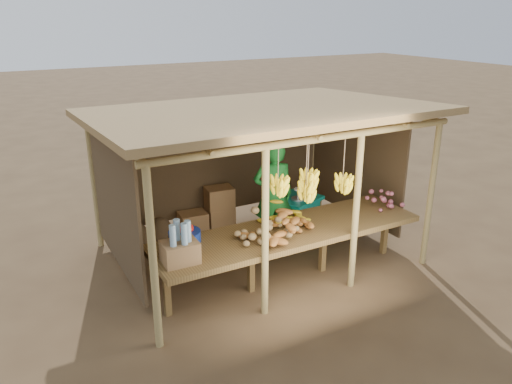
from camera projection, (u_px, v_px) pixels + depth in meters
ground at (256, 254)px, 7.96m from camera, size 60.00×60.00×0.00m
stall_structure at (254, 136)px, 7.35m from camera, size 4.70×3.50×2.43m
counter at (289, 233)px, 6.93m from camera, size 3.90×1.05×0.80m
potato_heap at (267, 225)px, 6.61m from camera, size 1.09×0.90×0.36m
sweet_potato_heap at (287, 225)px, 6.61m from camera, size 1.13×0.79×0.36m
onion_heap at (379, 198)px, 7.57m from camera, size 0.78×0.47×0.36m
banana_pile at (283, 212)px, 7.05m from camera, size 0.76×0.60×0.35m
tomato_basin at (185, 235)px, 6.52m from camera, size 0.42×0.42×0.22m
bottle_box at (180, 247)px, 5.94m from camera, size 0.43×0.35×0.53m
vendor at (273, 195)px, 7.96m from camera, size 0.75×0.61×1.77m
tarp_crate at (297, 214)px, 8.56m from camera, size 0.91×0.85×0.88m
carton_stack at (211, 212)px, 8.73m from camera, size 1.00×0.40×0.74m
burlap_sacks at (148, 235)px, 8.02m from camera, size 0.85×0.45×0.60m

